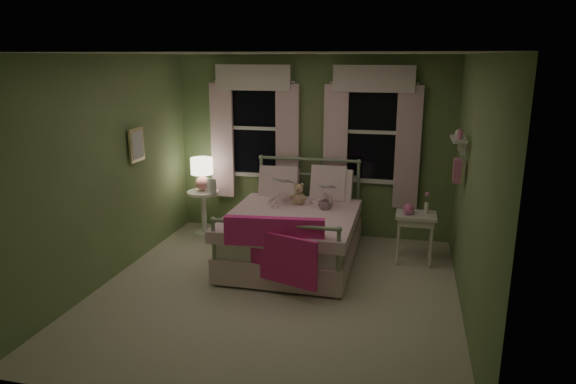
% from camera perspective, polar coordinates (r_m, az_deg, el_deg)
% --- Properties ---
extents(room_shell, '(4.20, 4.20, 4.20)m').
position_cam_1_polar(room_shell, '(5.46, -1.45, 1.36)').
color(room_shell, beige).
rests_on(room_shell, ground).
extents(bed, '(1.58, 2.04, 1.18)m').
position_cam_1_polar(bed, '(6.63, 0.73, -4.49)').
color(bed, white).
rests_on(bed, ground).
extents(pink_throw, '(1.10, 0.38, 0.71)m').
position_cam_1_polar(pink_throw, '(5.63, -1.62, -5.57)').
color(pink_throw, '#F32F94').
rests_on(pink_throw, bed).
extents(child_left, '(0.31, 0.21, 0.83)m').
position_cam_1_polar(child_left, '(6.93, -0.77, 1.59)').
color(child_left, '#F7D1DD').
rests_on(child_left, bed).
extents(child_right, '(0.42, 0.36, 0.73)m').
position_cam_1_polar(child_right, '(6.83, 3.79, 0.96)').
color(child_right, '#F7D1DD').
rests_on(child_right, bed).
extents(book_left, '(0.22, 0.15, 0.26)m').
position_cam_1_polar(book_left, '(6.70, -1.29, 0.94)').
color(book_left, beige).
rests_on(book_left, child_left).
extents(book_right, '(0.20, 0.13, 0.26)m').
position_cam_1_polar(book_right, '(6.59, 3.42, 0.31)').
color(book_right, beige).
rests_on(book_right, child_right).
extents(teddy_bear, '(0.23, 0.18, 0.30)m').
position_cam_1_polar(teddy_bear, '(6.77, 1.20, -0.41)').
color(teddy_bear, tan).
rests_on(teddy_bear, bed).
extents(nightstand_left, '(0.46, 0.46, 0.65)m').
position_cam_1_polar(nightstand_left, '(7.71, -9.37, -1.57)').
color(nightstand_left, white).
rests_on(nightstand_left, ground).
extents(table_lamp, '(0.32, 0.32, 0.48)m').
position_cam_1_polar(table_lamp, '(7.58, -9.53, 2.32)').
color(table_lamp, '#DD8383').
rests_on(table_lamp, nightstand_left).
extents(book_nightstand, '(0.22, 0.26, 0.02)m').
position_cam_1_polar(book_nightstand, '(7.54, -8.97, -0.05)').
color(book_nightstand, beige).
rests_on(book_nightstand, nightstand_left).
extents(nightstand_right, '(0.50, 0.40, 0.64)m').
position_cam_1_polar(nightstand_right, '(6.70, 14.01, -3.17)').
color(nightstand_right, white).
rests_on(nightstand_right, ground).
extents(pink_toy, '(0.14, 0.20, 0.14)m').
position_cam_1_polar(pink_toy, '(6.65, 13.23, -1.84)').
color(pink_toy, pink).
rests_on(pink_toy, nightstand_right).
extents(bud_vase, '(0.06, 0.06, 0.28)m').
position_cam_1_polar(bud_vase, '(6.68, 15.16, -1.15)').
color(bud_vase, white).
rests_on(bud_vase, nightstand_right).
extents(window_left, '(1.34, 0.13, 1.96)m').
position_cam_1_polar(window_left, '(7.55, -3.77, 7.59)').
color(window_left, black).
rests_on(window_left, room_shell).
extents(window_right, '(1.34, 0.13, 1.96)m').
position_cam_1_polar(window_right, '(7.24, 9.30, 7.12)').
color(window_right, black).
rests_on(window_right, room_shell).
extents(wall_shelf, '(0.15, 0.50, 0.60)m').
position_cam_1_polar(wall_shelf, '(5.95, 18.39, 3.93)').
color(wall_shelf, white).
rests_on(wall_shelf, room_shell).
extents(framed_picture, '(0.03, 0.32, 0.42)m').
position_cam_1_polar(framed_picture, '(6.70, -16.46, 5.04)').
color(framed_picture, beige).
rests_on(framed_picture, room_shell).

